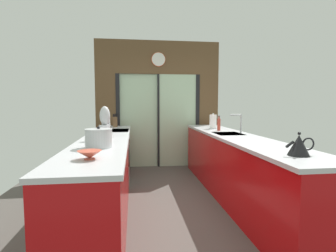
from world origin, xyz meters
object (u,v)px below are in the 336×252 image
Objects in this scene: knife_block at (115,122)px; kettle at (299,145)px; soap_bottle at (219,124)px; stock_pot at (99,138)px; paper_towel_roll at (213,122)px; stand_mixer at (105,127)px; mixing_bowl at (90,155)px; oven_range at (112,157)px.

kettle is at bearing -60.06° from knife_block.
knife_block reaches higher than soap_bottle.
stock_pot is at bearing 159.90° from kettle.
paper_towel_roll is (1.78, -0.61, 0.02)m from knife_block.
paper_towel_roll is at bearing 33.77° from stand_mixer.
knife_block is 1.10× the size of soap_bottle.
kettle is (1.78, -0.65, -0.01)m from stock_pot.
stand_mixer is 1.68× the size of soap_bottle.
stock_pot reaches higher than kettle.
mixing_bowl is 2.74m from soap_bottle.
knife_block is at bearing 90.00° from stock_pot.
kettle is at bearing -20.10° from stock_pot.
paper_towel_roll reaches higher than stock_pot.
kettle is (1.78, -1.29, -0.07)m from stand_mixer.
oven_range is at bearing -177.64° from paper_towel_roll.
stand_mixer is at bearing 90.00° from mixing_bowl.
stand_mixer is 2.14m from paper_towel_roll.
mixing_bowl is 0.70× the size of paper_towel_roll.
oven_range is 1.89m from paper_towel_roll.
stand_mixer is 1.98m from soap_bottle.
kettle is 0.96× the size of paper_towel_roll.
kettle is (1.80, -2.41, 0.56)m from oven_range.
mixing_bowl is (0.02, -2.33, 0.50)m from oven_range.
oven_range is at bearing 90.60° from stock_pot.
oven_range is 3.32× the size of stock_pot.
oven_range is 3.35× the size of knife_block.
mixing_bowl is 2.99m from paper_towel_roll.
stock_pot is (-0.00, -0.64, -0.06)m from stand_mixer.
stock_pot is 1.03× the size of kettle.
soap_bottle is at bearing -27.84° from knife_block.
oven_range is 1.28m from stand_mixer.
knife_block is 0.65× the size of stand_mixer.
kettle is (1.78, -0.08, 0.05)m from mixing_bowl.
stock_pot is at bearing -134.18° from paper_towel_roll.
stand_mixer is 2.20m from kettle.
paper_towel_roll is (-0.00, 0.33, 0.02)m from soap_bottle.
knife_block is 1.80m from stand_mixer.
stand_mixer is (0.02, -1.12, 0.63)m from oven_range.
oven_range is at bearing 90.95° from stand_mixer.
stock_pot is at bearing -90.00° from stand_mixer.
kettle is at bearing -89.95° from soap_bottle.
knife_block reaches higher than oven_range.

